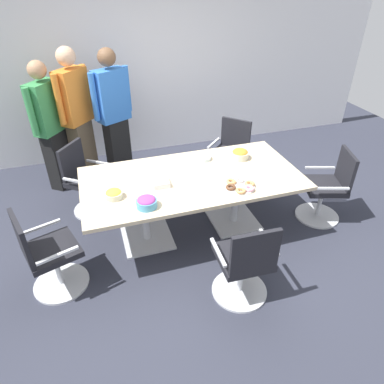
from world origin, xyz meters
The scene contains 17 objects.
ground_plane centered at (0.00, 0.00, -0.01)m, with size 10.00×10.00×0.01m, color #2D303D.
back_wall centered at (0.00, 2.40, 1.40)m, with size 8.00×0.10×2.80m, color white.
conference_table centered at (0.00, 0.00, 0.63)m, with size 2.40×1.20×0.75m.
office_chair_0 centered at (0.88, 0.94, 0.41)m, with size 0.76×0.76×0.91m.
office_chair_1 centered at (-1.13, 0.82, 0.41)m, with size 0.76×0.76×0.91m.
office_chair_2 centered at (-1.57, -0.43, 0.41)m, with size 0.68×0.68×0.91m.
office_chair_3 centered at (0.15, -1.10, 0.41)m, with size 0.56×0.56×0.91m.
office_chair_4 centered at (1.66, -0.25, 0.41)m, with size 0.68×0.68×0.91m.
person_standing_0 centered at (-1.48, 1.56, 0.92)m, with size 0.44×0.54×1.76m.
person_standing_1 centered at (-1.12, 1.64, 0.99)m, with size 0.47×0.51×1.88m.
person_standing_2 centered at (-0.63, 1.63, 0.97)m, with size 0.58×0.40×1.84m.
snack_bowl_chips_orange centered at (0.68, 0.24, 0.81)m, with size 0.21×0.21×0.12m.
snack_bowl_chips_yellow centered at (-0.87, -0.15, 0.79)m, with size 0.18×0.18×0.09m.
snack_bowl_candy_mix centered at (-0.58, -0.40, 0.80)m, with size 0.20×0.20×0.11m.
donut_platter centered at (0.41, -0.36, 0.77)m, with size 0.32×0.31×0.04m.
plate_stack centered at (0.25, 0.36, 0.77)m, with size 0.20×0.20×0.04m.
napkin_pile centered at (-0.37, -0.07, 0.78)m, with size 0.17×0.17×0.06m, color white.
Camera 1 is at (-0.99, -3.10, 2.68)m, focal length 32.09 mm.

